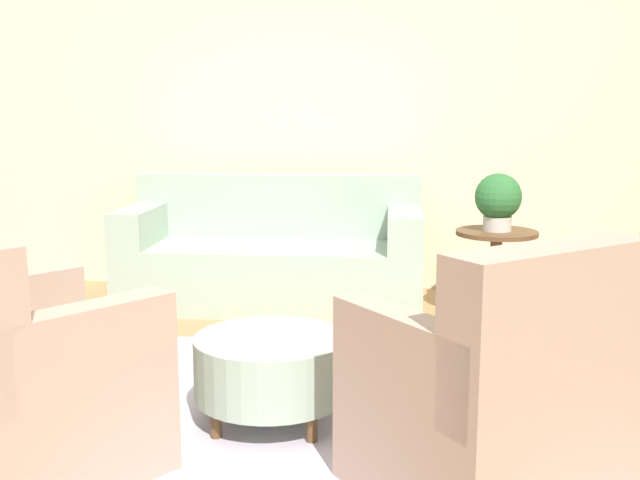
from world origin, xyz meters
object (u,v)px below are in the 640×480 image
object	(u,v)px
armchair_right	(495,401)
ottoman_table	(271,366)
couch	(273,258)
potted_plant_on_side_table	(498,199)
side_table	(496,258)
armchair_left	(20,384)

from	to	relation	value
armchair_right	ottoman_table	size ratio (longest dim) A/B	1.61
armchair_right	couch	bearing A→B (deg)	114.62
couch	armchair_right	bearing A→B (deg)	-65.38
couch	armchair_right	world-z (taller)	armchair_right
couch	potted_plant_on_side_table	distance (m)	1.66
potted_plant_on_side_table	side_table	bearing A→B (deg)	45.00
couch	ottoman_table	xyz separation A→B (m)	(0.32, -2.11, -0.07)
couch	ottoman_table	bearing A→B (deg)	-81.36
ottoman_table	potted_plant_on_side_table	xyz separation A→B (m)	(1.25, 1.87, 0.55)
potted_plant_on_side_table	ottoman_table	bearing A→B (deg)	-123.83
couch	potted_plant_on_side_table	xyz separation A→B (m)	(1.57, -0.24, 0.48)
couch	side_table	bearing A→B (deg)	-8.79
couch	armchair_left	distance (m)	2.77
ottoman_table	side_table	size ratio (longest dim) A/B	1.16
armchair_right	potted_plant_on_side_table	size ratio (longest dim) A/B	2.89
couch	ottoman_table	world-z (taller)	couch
armchair_right	ottoman_table	xyz separation A→B (m)	(-0.92, 0.60, -0.11)
ottoman_table	armchair_right	bearing A→B (deg)	-33.01
armchair_left	potted_plant_on_side_table	size ratio (longest dim) A/B	2.89
couch	side_table	xyz separation A→B (m)	(1.57, -0.24, 0.08)
armchair_right	ottoman_table	distance (m)	1.10
side_table	potted_plant_on_side_table	bearing A→B (deg)	-135.00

